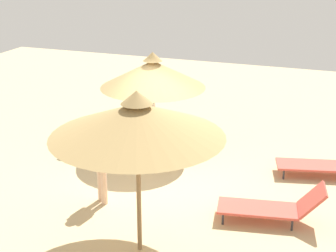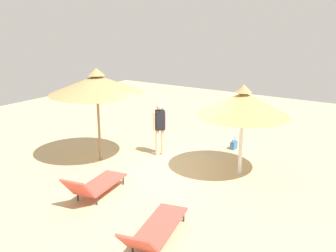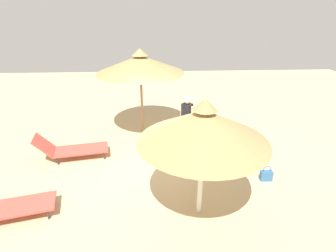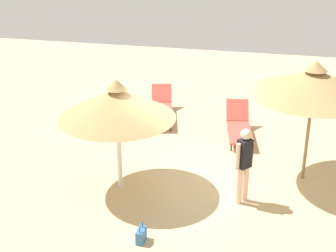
{
  "view_description": "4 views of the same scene",
  "coord_description": "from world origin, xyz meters",
  "px_view_note": "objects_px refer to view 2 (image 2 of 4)",
  "views": [
    {
      "loc": [
        -9.68,
        -3.79,
        5.11
      ],
      "look_at": [
        0.5,
        -0.1,
        1.16
      ],
      "focal_mm": 54.7,
      "sensor_mm": 36.0,
      "label": 1
    },
    {
      "loc": [
        5.61,
        -9.21,
        4.4
      ],
      "look_at": [
        -0.14,
        -0.54,
        1.45
      ],
      "focal_mm": 41.9,
      "sensor_mm": 36.0,
      "label": 2
    },
    {
      "loc": [
        6.12,
        -0.24,
        4.17
      ],
      "look_at": [
        -0.63,
        0.1,
        1.09
      ],
      "focal_mm": 28.78,
      "sensor_mm": 36.0,
      "label": 3
    },
    {
      "loc": [
        -1.79,
        10.13,
        5.85
      ],
      "look_at": [
        0.49,
        0.27,
        1.46
      ],
      "focal_mm": 52.8,
      "sensor_mm": 36.0,
      "label": 4
    }
  ],
  "objects_px": {
    "parasol_umbrella_back": "(97,84)",
    "lounge_chair_near_right": "(95,185)",
    "handbag": "(234,145)",
    "parasol_umbrella_far_right": "(243,104)",
    "lounge_chair_front": "(155,230)",
    "person_standing_near_left": "(160,125)"
  },
  "relations": [
    {
      "from": "lounge_chair_front",
      "to": "person_standing_near_left",
      "type": "xyz_separation_m",
      "value": [
        -2.86,
        4.32,
        0.69
      ]
    },
    {
      "from": "parasol_umbrella_back",
      "to": "lounge_chair_near_right",
      "type": "relative_size",
      "value": 1.39
    },
    {
      "from": "lounge_chair_near_right",
      "to": "lounge_chair_front",
      "type": "xyz_separation_m",
      "value": [
        2.46,
        -0.88,
        -0.02
      ]
    },
    {
      "from": "parasol_umbrella_far_right",
      "to": "person_standing_near_left",
      "type": "xyz_separation_m",
      "value": [
        -2.8,
        0.03,
        -1.06
      ]
    },
    {
      "from": "person_standing_near_left",
      "to": "handbag",
      "type": "relative_size",
      "value": 4.08
    },
    {
      "from": "handbag",
      "to": "lounge_chair_front",
      "type": "bearing_deg",
      "value": -79.9
    },
    {
      "from": "parasol_umbrella_far_right",
      "to": "person_standing_near_left",
      "type": "distance_m",
      "value": 2.99
    },
    {
      "from": "parasol_umbrella_far_right",
      "to": "lounge_chair_near_right",
      "type": "bearing_deg",
      "value": -125.15
    },
    {
      "from": "parasol_umbrella_back",
      "to": "lounge_chair_near_right",
      "type": "bearing_deg",
      "value": -49.78
    },
    {
      "from": "lounge_chair_front",
      "to": "parasol_umbrella_far_right",
      "type": "bearing_deg",
      "value": 90.83
    },
    {
      "from": "parasol_umbrella_back",
      "to": "handbag",
      "type": "relative_size",
      "value": 6.79
    },
    {
      "from": "parasol_umbrella_back",
      "to": "person_standing_near_left",
      "type": "distance_m",
      "value": 2.38
    },
    {
      "from": "person_standing_near_left",
      "to": "parasol_umbrella_far_right",
      "type": "bearing_deg",
      "value": -0.59
    },
    {
      "from": "lounge_chair_near_right",
      "to": "person_standing_near_left",
      "type": "relative_size",
      "value": 1.2
    },
    {
      "from": "parasol_umbrella_back",
      "to": "person_standing_near_left",
      "type": "xyz_separation_m",
      "value": [
        1.33,
        1.39,
        -1.4
      ]
    },
    {
      "from": "parasol_umbrella_far_right",
      "to": "parasol_umbrella_back",
      "type": "distance_m",
      "value": 4.36
    },
    {
      "from": "lounge_chair_front",
      "to": "person_standing_near_left",
      "type": "relative_size",
      "value": 1.34
    },
    {
      "from": "lounge_chair_front",
      "to": "handbag",
      "type": "bearing_deg",
      "value": 100.1
    },
    {
      "from": "parasol_umbrella_back",
      "to": "parasol_umbrella_far_right",
      "type": "bearing_deg",
      "value": 18.28
    },
    {
      "from": "lounge_chair_near_right",
      "to": "handbag",
      "type": "bearing_deg",
      "value": 75.68
    },
    {
      "from": "parasol_umbrella_back",
      "to": "handbag",
      "type": "bearing_deg",
      "value": 46.68
    },
    {
      "from": "parasol_umbrella_far_right",
      "to": "handbag",
      "type": "bearing_deg",
      "value": 118.63
    }
  ]
}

